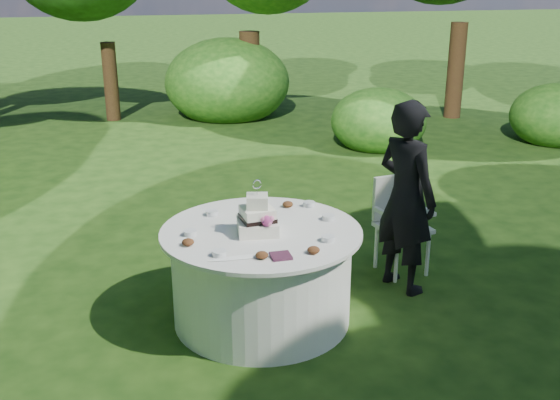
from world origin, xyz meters
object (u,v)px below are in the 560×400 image
object	(u,v)px
guest	(406,197)
cake	(258,219)
napkins	(281,256)
chair	(399,217)
table	(262,275)

from	to	relation	value
guest	cake	world-z (taller)	guest
guest	cake	xyz separation A→B (m)	(-1.36, -0.30, 0.05)
napkins	chair	bearing A→B (deg)	39.04
guest	table	xyz separation A→B (m)	(-1.32, -0.26, -0.45)
table	napkins	bearing A→B (deg)	-87.79
cake	napkins	bearing A→B (deg)	-83.29
table	chair	size ratio (longest dim) A/B	1.76
table	cake	size ratio (longest dim) A/B	3.70
guest	table	bearing A→B (deg)	79.15
guest	chair	bearing A→B (deg)	-39.34
table	cake	world-z (taller)	cake
napkins	cake	distance (m)	0.50
napkins	cake	world-z (taller)	cake
napkins	guest	world-z (taller)	guest
table	chair	bearing A→B (deg)	23.16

